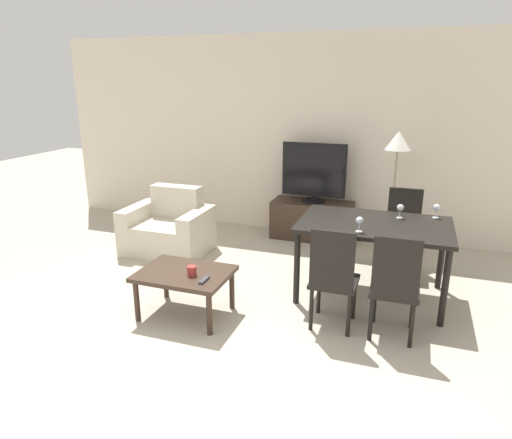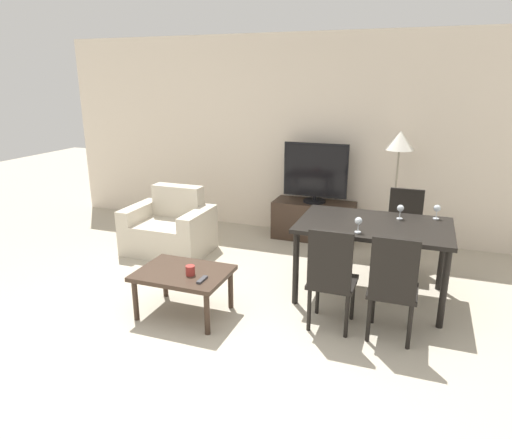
{
  "view_description": "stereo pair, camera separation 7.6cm",
  "coord_description": "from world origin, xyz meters",
  "px_view_note": "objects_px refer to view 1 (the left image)",
  "views": [
    {
      "loc": [
        1.5,
        -2.79,
        2.11
      ],
      "look_at": [
        -0.07,
        1.68,
        0.65
      ],
      "focal_mm": 32.0,
      "sensor_mm": 36.0,
      "label": 1
    },
    {
      "loc": [
        1.57,
        -2.76,
        2.11
      ],
      "look_at": [
        -0.07,
        1.68,
        0.65
      ],
      "focal_mm": 32.0,
      "sensor_mm": 36.0,
      "label": 2
    }
  ],
  "objects_px": {
    "tv": "(314,173)",
    "wine_glass_right": "(400,209)",
    "dining_chair_near_right": "(395,284)",
    "cup_white_near": "(192,271)",
    "dining_table": "(374,231)",
    "remote_primary": "(204,280)",
    "wine_glass_center": "(437,208)",
    "floor_lamp": "(398,147)",
    "armchair": "(169,230)",
    "coffee_table": "(185,277)",
    "wine_glass_left": "(360,221)",
    "dining_chair_near": "(333,275)",
    "tv_stand": "(312,220)",
    "dining_chair_far": "(403,227)"
  },
  "relations": [
    {
      "from": "tv",
      "to": "wine_glass_right",
      "type": "distance_m",
      "value": 1.73
    },
    {
      "from": "dining_chair_near_right",
      "to": "cup_white_near",
      "type": "height_order",
      "value": "dining_chair_near_right"
    },
    {
      "from": "tv",
      "to": "dining_table",
      "type": "xyz_separation_m",
      "value": [
        0.94,
        -1.51,
        -0.23
      ]
    },
    {
      "from": "remote_primary",
      "to": "cup_white_near",
      "type": "xyz_separation_m",
      "value": [
        -0.15,
        0.07,
        0.03
      ]
    },
    {
      "from": "wine_glass_center",
      "to": "floor_lamp",
      "type": "bearing_deg",
      "value": 114.94
    },
    {
      "from": "armchair",
      "to": "dining_table",
      "type": "bearing_deg",
      "value": -9.43
    },
    {
      "from": "armchair",
      "to": "tv",
      "type": "bearing_deg",
      "value": 34.23
    },
    {
      "from": "coffee_table",
      "to": "cup_white_near",
      "type": "distance_m",
      "value": 0.15
    },
    {
      "from": "cup_white_near",
      "to": "wine_glass_left",
      "type": "bearing_deg",
      "value": 26.87
    },
    {
      "from": "coffee_table",
      "to": "dining_chair_near",
      "type": "relative_size",
      "value": 0.88
    },
    {
      "from": "armchair",
      "to": "dining_chair_near",
      "type": "distance_m",
      "value": 2.6
    },
    {
      "from": "coffee_table",
      "to": "floor_lamp",
      "type": "xyz_separation_m",
      "value": [
        1.68,
        2.32,
        0.95
      ]
    },
    {
      "from": "tv",
      "to": "tv_stand",
      "type": "bearing_deg",
      "value": 90.0
    },
    {
      "from": "dining_chair_near",
      "to": "wine_glass_center",
      "type": "xyz_separation_m",
      "value": [
        0.81,
        1.14,
        0.36
      ]
    },
    {
      "from": "tv_stand",
      "to": "coffee_table",
      "type": "relative_size",
      "value": 1.32
    },
    {
      "from": "dining_chair_near",
      "to": "dining_chair_near_right",
      "type": "xyz_separation_m",
      "value": [
        0.51,
        0.0,
        0.0
      ]
    },
    {
      "from": "dining_chair_near",
      "to": "dining_table",
      "type": "bearing_deg",
      "value": 72.05
    },
    {
      "from": "dining_table",
      "to": "dining_chair_far",
      "type": "xyz_separation_m",
      "value": [
        0.25,
        0.78,
        -0.18
      ]
    },
    {
      "from": "floor_lamp",
      "to": "wine_glass_left",
      "type": "distance_m",
      "value": 1.76
    },
    {
      "from": "tv",
      "to": "floor_lamp",
      "type": "bearing_deg",
      "value": -8.83
    },
    {
      "from": "cup_white_near",
      "to": "coffee_table",
      "type": "bearing_deg",
      "value": 153.23
    },
    {
      "from": "tv",
      "to": "dining_chair_far",
      "type": "bearing_deg",
      "value": -31.34
    },
    {
      "from": "dining_chair_near",
      "to": "tv_stand",
      "type": "bearing_deg",
      "value": 106.69
    },
    {
      "from": "dining_table",
      "to": "remote_primary",
      "type": "height_order",
      "value": "dining_table"
    },
    {
      "from": "tv",
      "to": "wine_glass_right",
      "type": "xyz_separation_m",
      "value": [
        1.16,
        -1.28,
        -0.04
      ]
    },
    {
      "from": "tv_stand",
      "to": "coffee_table",
      "type": "bearing_deg",
      "value": -104.34
    },
    {
      "from": "coffee_table",
      "to": "floor_lamp",
      "type": "relative_size",
      "value": 0.54
    },
    {
      "from": "armchair",
      "to": "dining_chair_near",
      "type": "relative_size",
      "value": 1.08
    },
    {
      "from": "coffee_table",
      "to": "wine_glass_right",
      "type": "xyz_separation_m",
      "value": [
        1.8,
        1.21,
        0.5
      ]
    },
    {
      "from": "dining_chair_near_right",
      "to": "cup_white_near",
      "type": "relative_size",
      "value": 10.58
    },
    {
      "from": "remote_primary",
      "to": "wine_glass_center",
      "type": "xyz_separation_m",
      "value": [
        1.88,
        1.46,
        0.43
      ]
    },
    {
      "from": "floor_lamp",
      "to": "cup_white_near",
      "type": "distance_m",
      "value": 2.97
    },
    {
      "from": "tv_stand",
      "to": "dining_table",
      "type": "height_order",
      "value": "dining_table"
    },
    {
      "from": "coffee_table",
      "to": "remote_primary",
      "type": "relative_size",
      "value": 5.53
    },
    {
      "from": "dining_chair_near_right",
      "to": "tv",
      "type": "bearing_deg",
      "value": 117.53
    },
    {
      "from": "armchair",
      "to": "dining_chair_near_right",
      "type": "distance_m",
      "value": 3.05
    },
    {
      "from": "dining_chair_near_right",
      "to": "wine_glass_left",
      "type": "relative_size",
      "value": 6.45
    },
    {
      "from": "dining_chair_far",
      "to": "wine_glass_right",
      "type": "height_order",
      "value": "dining_chair_far"
    },
    {
      "from": "dining_table",
      "to": "tv",
      "type": "bearing_deg",
      "value": 121.94
    },
    {
      "from": "dining_chair_near",
      "to": "wine_glass_left",
      "type": "distance_m",
      "value": 0.6
    },
    {
      "from": "tv_stand",
      "to": "dining_chair_near_right",
      "type": "distance_m",
      "value": 2.6
    },
    {
      "from": "coffee_table",
      "to": "armchair",
      "type": "bearing_deg",
      "value": 124.69
    },
    {
      "from": "dining_chair_far",
      "to": "cup_white_near",
      "type": "distance_m",
      "value": 2.5
    },
    {
      "from": "dining_table",
      "to": "armchair",
      "type": "bearing_deg",
      "value": 170.57
    },
    {
      "from": "dining_chair_far",
      "to": "wine_glass_right",
      "type": "relative_size",
      "value": 6.45
    },
    {
      "from": "armchair",
      "to": "wine_glass_left",
      "type": "height_order",
      "value": "wine_glass_left"
    },
    {
      "from": "floor_lamp",
      "to": "wine_glass_right",
      "type": "relative_size",
      "value": 10.46
    },
    {
      "from": "floor_lamp",
      "to": "wine_glass_center",
      "type": "bearing_deg",
      "value": -65.06
    },
    {
      "from": "coffee_table",
      "to": "wine_glass_right",
      "type": "distance_m",
      "value": 2.22
    },
    {
      "from": "dining_chair_far",
      "to": "wine_glass_center",
      "type": "xyz_separation_m",
      "value": [
        0.31,
        -0.42,
        0.36
      ]
    }
  ]
}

